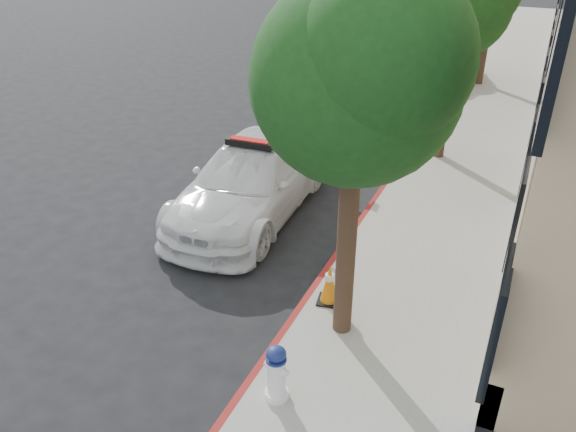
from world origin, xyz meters
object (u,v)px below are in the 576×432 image
at_px(police_car, 252,179).
at_px(parked_car_mid, 391,88).
at_px(fire_hydrant, 276,374).
at_px(traffic_cone, 329,284).
at_px(parked_car_far, 438,63).

xyz_separation_m(police_car, parked_car_mid, (0.93, 8.47, -0.01)).
distance_m(fire_hydrant, traffic_cone, 2.36).
bearing_deg(parked_car_mid, fire_hydrant, -73.60).
relative_size(parked_car_mid, parked_car_far, 1.09).
relative_size(police_car, parked_car_mid, 1.21).
height_order(parked_car_mid, fire_hydrant, parked_car_mid).
distance_m(police_car, fire_hydrant, 5.82).
distance_m(parked_car_mid, traffic_cone, 11.28).
xyz_separation_m(parked_car_far, traffic_cone, (1.26, -15.72, -0.20)).
height_order(police_car, parked_car_far, police_car).
height_order(parked_car_far, traffic_cone, parked_car_far).
bearing_deg(police_car, fire_hydrant, -61.99).
bearing_deg(parked_car_far, fire_hydrant, -87.33).
bearing_deg(traffic_cone, parked_car_far, 94.57).
relative_size(parked_car_mid, fire_hydrant, 5.29).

